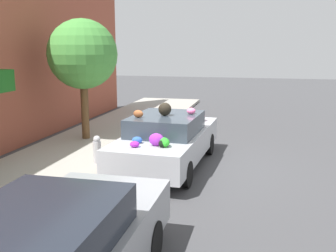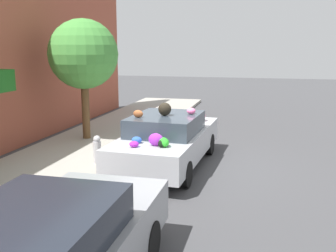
% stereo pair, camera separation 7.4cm
% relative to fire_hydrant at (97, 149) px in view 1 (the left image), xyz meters
% --- Properties ---
extents(ground_plane, '(60.00, 60.00, 0.00)m').
position_rel_fire_hydrant_xyz_m(ground_plane, '(0.59, -1.69, -0.48)').
color(ground_plane, '#424244').
extents(sidewalk_curb, '(24.00, 3.20, 0.14)m').
position_rel_fire_hydrant_xyz_m(sidewalk_curb, '(0.59, 1.01, -0.41)').
color(sidewalk_curb, '#9E998E').
rests_on(sidewalk_curb, ground).
extents(street_tree, '(2.15, 2.15, 3.73)m').
position_rel_fire_hydrant_xyz_m(street_tree, '(2.44, 1.46, 2.29)').
color(street_tree, brown).
rests_on(street_tree, sidewalk_curb).
extents(fire_hydrant, '(0.20, 0.20, 0.70)m').
position_rel_fire_hydrant_xyz_m(fire_hydrant, '(0.00, 0.00, 0.00)').
color(fire_hydrant, '#B2B2B7').
rests_on(fire_hydrant, sidewalk_curb).
extents(art_car, '(4.57, 1.98, 1.68)m').
position_rel_fire_hydrant_xyz_m(art_car, '(0.55, -1.69, 0.24)').
color(art_car, '#B7BABF').
rests_on(art_car, ground).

